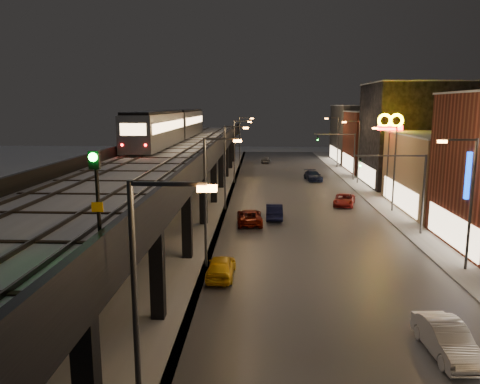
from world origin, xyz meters
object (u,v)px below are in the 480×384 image
object	(u,v)px
car_onc_silver	(447,340)
rail_signal	(96,180)
subway_train	(173,125)
car_far_white	(266,160)
car_mid_silver	(250,217)
car_taxi	(221,267)
car_onc_white	(313,176)
car_onc_dark	(344,200)
car_near_white	(274,212)

from	to	relation	value
car_onc_silver	rail_signal	bearing A→B (deg)	-160.67
subway_train	car_far_white	xyz separation A→B (m)	(12.67, 29.56, -7.87)
rail_signal	car_mid_silver	world-z (taller)	rail_signal
car_taxi	rail_signal	bearing A→B (deg)	81.33
subway_train	car_onc_white	distance (m)	22.33
car_mid_silver	car_onc_dark	world-z (taller)	car_mid_silver
car_mid_silver	car_near_white	bearing A→B (deg)	-140.57
car_near_white	car_far_white	world-z (taller)	car_near_white
subway_train	car_mid_silver	size ratio (longest dim) A/B	7.81
subway_train	rail_signal	world-z (taller)	subway_train
rail_signal	car_near_white	world-z (taller)	rail_signal
rail_signal	car_onc_silver	distance (m)	16.67
car_onc_silver	car_onc_dark	bearing A→B (deg)	84.97
car_far_white	car_taxi	bearing A→B (deg)	94.63
subway_train	rail_signal	xyz separation A→B (m)	(6.40, -47.39, 0.29)
subway_train	car_onc_white	xyz separation A→B (m)	(19.42, 7.77, -7.80)
car_mid_silver	car_onc_dark	distance (m)	13.50
subway_train	car_onc_silver	world-z (taller)	subway_train
car_taxi	car_near_white	size ratio (longest dim) A/B	0.94
car_near_white	car_onc_silver	world-z (taller)	car_near_white
car_taxi	subway_train	bearing A→B (deg)	-73.21
rail_signal	car_taxi	distance (m)	17.00
car_onc_white	car_taxi	bearing A→B (deg)	-111.65
car_near_white	car_mid_silver	bearing A→B (deg)	43.47
car_mid_silver	car_taxi	bearing A→B (deg)	80.39
car_onc_dark	subway_train	bearing A→B (deg)	169.07
subway_train	car_taxi	distance (m)	34.77
car_near_white	car_onc_silver	xyz separation A→B (m)	(6.94, -25.48, -0.01)
car_taxi	car_onc_dark	distance (m)	25.68
rail_signal	car_onc_dark	size ratio (longest dim) A/B	0.67
car_mid_silver	car_onc_silver	world-z (taller)	car_onc_silver
car_onc_silver	car_mid_silver	bearing A→B (deg)	108.73
subway_train	car_onc_dark	bearing A→B (deg)	-25.37
rail_signal	car_far_white	xyz separation A→B (m)	(6.27, 76.95, -8.15)
subway_train	car_onc_white	world-z (taller)	subway_train
subway_train	car_taxi	xyz separation A→B (m)	(9.01, -32.66, -7.79)
car_onc_dark	car_far_white	bearing A→B (deg)	116.27
car_onc_silver	car_onc_white	bearing A→B (deg)	87.40
car_mid_silver	car_onc_silver	xyz separation A→B (m)	(9.33, -23.26, 0.06)
rail_signal	car_far_white	distance (m)	77.63
car_near_white	car_onc_dark	xyz separation A→B (m)	(8.00, 6.41, -0.11)
car_taxi	car_onc_white	size ratio (longest dim) A/B	0.86
car_taxi	car_onc_silver	bearing A→B (deg)	141.30
rail_signal	car_taxi	size ratio (longest dim) A/B	0.72
car_onc_silver	car_far_white	bearing A→B (deg)	92.65
car_mid_silver	car_far_white	xyz separation A→B (m)	(2.12, 48.11, -0.03)
car_far_white	rail_signal	bearing A→B (deg)	93.34
car_onc_silver	car_near_white	bearing A→B (deg)	102.11
rail_signal	car_near_white	size ratio (longest dim) A/B	0.67
rail_signal	car_mid_silver	bearing A→B (deg)	81.81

